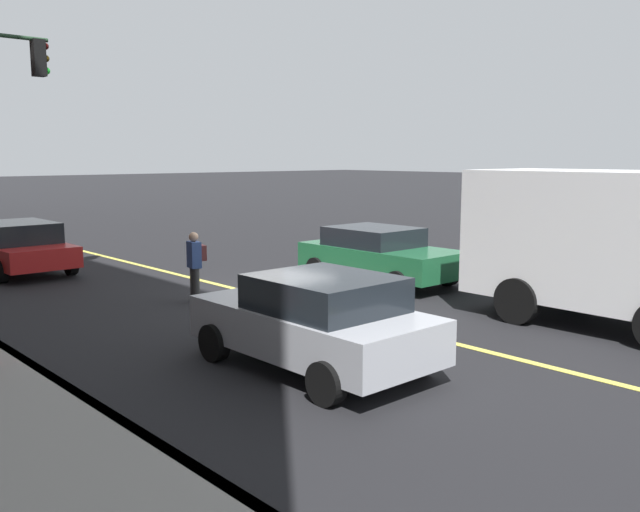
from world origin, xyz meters
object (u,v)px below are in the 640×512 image
car_silver (316,320)px  pedestrian_with_backpack (195,262)px  car_green (379,254)px  car_red (16,246)px

car_silver → pedestrian_with_backpack: size_ratio=2.53×
car_green → pedestrian_with_backpack: bearing=76.4°
car_red → pedestrian_with_backpack: size_ratio=3.03×
car_red → pedestrian_with_backpack: (-6.79, -1.58, 0.17)m
pedestrian_with_backpack → car_red: bearing=13.1°
car_silver → car_red: 12.15m
car_green → car_silver: size_ratio=1.08×
car_green → pedestrian_with_backpack: (1.14, 4.73, 0.16)m
car_silver → car_red: car_silver is taller
car_red → pedestrian_with_backpack: 6.97m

